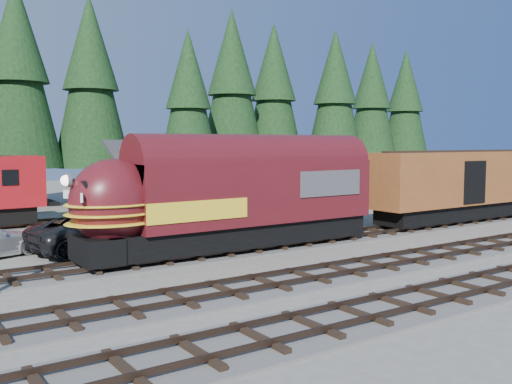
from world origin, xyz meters
TOP-DOWN VIEW (x-y plane):
  - ground at (0.00, 0.00)m, footprint 120.00×120.00m
  - track_siding at (10.00, 4.00)m, footprint 68.00×3.20m
  - track_spur at (-10.00, 18.00)m, footprint 32.00×3.20m
  - depot at (-0.00, 10.50)m, footprint 12.80×7.00m
  - conifer_backdrop at (6.72, 24.77)m, footprint 78.30×23.29m
  - locomotive at (-4.05, 4.00)m, footprint 15.27×3.03m
  - boxcar at (12.77, 4.00)m, footprint 13.36×2.86m
  - pickup_truck_a at (-8.71, 7.96)m, footprint 6.83×3.90m

SIDE VIEW (x-z plane):
  - ground at x=0.00m, z-range 0.00..0.00m
  - track_siding at x=10.00m, z-range -0.11..0.22m
  - track_spur at x=-10.00m, z-range -0.11..0.22m
  - pickup_truck_a at x=-8.71m, z-range 0.00..1.79m
  - locomotive at x=-4.05m, z-range 0.37..4.52m
  - boxcar at x=12.77m, z-range 0.44..4.64m
  - depot at x=0.00m, z-range 0.31..5.61m
  - conifer_backdrop at x=6.72m, z-range 2.00..17.34m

